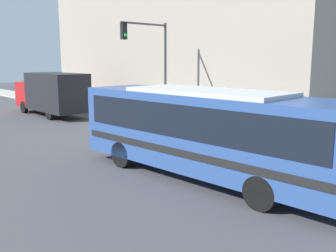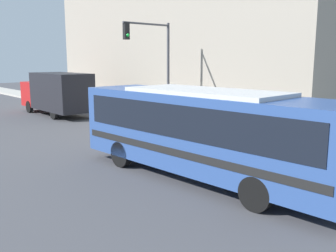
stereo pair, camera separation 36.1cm
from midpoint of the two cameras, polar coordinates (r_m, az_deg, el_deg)
The scene contains 9 objects.
ground_plane at distance 13.14m, azimuth 9.96°, elevation -7.96°, with size 120.00×120.00×0.00m, color #47474C.
sidewalk at distance 32.14m, azimuth -11.61°, elevation 2.85°, with size 2.71×70.00×0.18m.
building_facade at distance 29.47m, azimuth 1.89°, elevation 14.58°, with size 6.00×25.47×12.67m.
city_bus at distance 12.62m, azimuth 6.34°, elevation -0.31°, with size 3.10×10.27×3.06m.
delivery_truck at distance 28.52m, azimuth -16.29°, elevation 4.96°, with size 2.43×7.54×3.09m.
fire_hydrant at distance 18.66m, azimuth 12.97°, elevation -0.99°, with size 0.27×0.36×0.71m.
traffic_light_pole at distance 21.98m, azimuth -1.58°, elevation 10.60°, with size 3.28×0.35×5.97m.
parking_meter at distance 23.97m, azimuth -2.29°, elevation 2.80°, with size 0.14×0.14×1.19m.
pedestrian_near_corner at distance 23.06m, azimuth 1.79°, elevation 2.85°, with size 0.34×0.34×1.85m.
Camera 2 is at (-9.64, -7.92, 4.05)m, focal length 40.00 mm.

